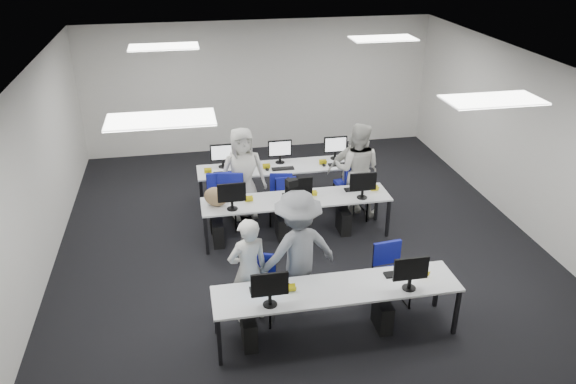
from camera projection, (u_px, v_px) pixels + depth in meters
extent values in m
plane|color=black|center=(298.00, 242.00, 9.62)|extent=(9.00, 9.00, 0.00)
plane|color=white|center=(300.00, 68.00, 8.30)|extent=(9.00, 9.00, 0.00)
cube|color=silver|center=(259.00, 87.00, 12.93)|extent=(8.00, 0.02, 3.00)
cube|color=silver|center=(403.00, 354.00, 4.99)|extent=(8.00, 0.02, 3.00)
cube|color=silver|center=(34.00, 181.00, 8.28)|extent=(0.02, 9.00, 3.00)
cube|color=silver|center=(527.00, 144.00, 9.64)|extent=(0.02, 9.00, 3.00)
cube|color=white|center=(161.00, 120.00, 6.21)|extent=(1.20, 0.60, 0.02)
cube|color=white|center=(493.00, 100.00, 6.88)|extent=(1.20, 0.60, 0.02)
cube|color=white|center=(164.00, 47.00, 9.74)|extent=(1.20, 0.60, 0.02)
cube|color=white|center=(383.00, 38.00, 10.41)|extent=(1.20, 0.60, 0.02)
cube|color=silver|center=(337.00, 289.00, 7.19)|extent=(3.20, 0.70, 0.03)
cube|color=black|center=(219.00, 342.00, 6.82)|extent=(0.05, 0.05, 0.70)
cube|color=black|center=(216.00, 312.00, 7.35)|extent=(0.05, 0.05, 0.70)
cube|color=black|center=(456.00, 312.00, 7.34)|extent=(0.05, 0.05, 0.70)
cube|color=black|center=(437.00, 286.00, 7.87)|extent=(0.05, 0.05, 0.70)
cube|color=silver|center=(296.00, 199.00, 9.48)|extent=(3.20, 0.70, 0.03)
cube|color=black|center=(207.00, 236.00, 9.11)|extent=(0.05, 0.05, 0.70)
cube|color=black|center=(205.00, 218.00, 9.64)|extent=(0.05, 0.05, 0.70)
cube|color=black|center=(388.00, 218.00, 9.64)|extent=(0.05, 0.05, 0.70)
cube|color=black|center=(376.00, 203.00, 10.17)|extent=(0.05, 0.05, 0.70)
cube|color=silver|center=(282.00, 167.00, 10.72)|extent=(3.20, 0.70, 0.03)
cube|color=black|center=(202.00, 198.00, 10.35)|extent=(0.05, 0.05, 0.70)
cube|color=black|center=(200.00, 184.00, 10.88)|extent=(0.05, 0.05, 0.70)
cube|color=black|center=(363.00, 184.00, 10.87)|extent=(0.05, 0.05, 0.70)
cube|color=black|center=(354.00, 172.00, 11.40)|extent=(0.05, 0.05, 0.70)
cube|color=#0D57B3|center=(270.00, 285.00, 6.74)|extent=(0.46, 0.04, 0.32)
cube|color=black|center=(266.00, 289.00, 7.15)|extent=(0.42, 0.14, 0.02)
ellipsoid|color=black|center=(289.00, 286.00, 7.19)|extent=(0.07, 0.10, 0.04)
cube|color=black|center=(249.00, 331.00, 7.21)|extent=(0.18, 0.40, 0.42)
cube|color=white|center=(411.00, 269.00, 7.04)|extent=(0.46, 0.04, 0.32)
cube|color=black|center=(400.00, 274.00, 7.45)|extent=(0.42, 0.14, 0.02)
ellipsoid|color=black|center=(421.00, 271.00, 7.50)|extent=(0.07, 0.10, 0.04)
cube|color=black|center=(382.00, 315.00, 7.52)|extent=(0.18, 0.40, 0.42)
cube|color=white|center=(232.00, 193.00, 9.00)|extent=(0.46, 0.04, 0.32)
cube|color=black|center=(230.00, 200.00, 9.41)|extent=(0.42, 0.14, 0.02)
ellipsoid|color=black|center=(248.00, 198.00, 9.45)|extent=(0.07, 0.10, 0.04)
cube|color=black|center=(218.00, 233.00, 9.47)|extent=(0.18, 0.40, 0.42)
cube|color=white|center=(299.00, 187.00, 9.18)|extent=(0.46, 0.04, 0.32)
cube|color=black|center=(295.00, 194.00, 9.59)|extent=(0.42, 0.14, 0.02)
ellipsoid|color=black|center=(312.00, 192.00, 9.64)|extent=(0.07, 0.10, 0.04)
cube|color=black|center=(282.00, 227.00, 9.66)|extent=(0.18, 0.40, 0.42)
cube|color=white|center=(363.00, 182.00, 9.37)|extent=(0.46, 0.04, 0.32)
cube|color=black|center=(356.00, 189.00, 9.78)|extent=(0.42, 0.14, 0.02)
ellipsoid|color=black|center=(373.00, 187.00, 9.83)|extent=(0.07, 0.10, 0.04)
cube|color=black|center=(343.00, 221.00, 9.85)|extent=(0.18, 0.40, 0.42)
cube|color=white|center=(222.00, 152.00, 10.55)|extent=(0.46, 0.04, 0.32)
cube|color=black|center=(225.00, 173.00, 10.40)|extent=(0.42, 0.14, 0.02)
ellipsoid|color=black|center=(208.00, 174.00, 10.34)|extent=(0.07, 0.10, 0.04)
cube|color=black|center=(238.00, 194.00, 10.79)|extent=(0.18, 0.40, 0.42)
cube|color=white|center=(280.00, 148.00, 10.74)|extent=(0.46, 0.04, 0.32)
cube|color=black|center=(283.00, 169.00, 10.58)|extent=(0.42, 0.14, 0.02)
ellipsoid|color=black|center=(267.00, 169.00, 10.53)|extent=(0.07, 0.10, 0.04)
cube|color=black|center=(294.00, 190.00, 10.98)|extent=(0.18, 0.40, 0.42)
cube|color=white|center=(335.00, 144.00, 10.92)|extent=(0.46, 0.04, 0.32)
cube|color=black|center=(339.00, 164.00, 10.77)|extent=(0.42, 0.14, 0.02)
ellipsoid|color=black|center=(324.00, 165.00, 10.71)|extent=(0.07, 0.10, 0.04)
cube|color=black|center=(348.00, 185.00, 11.17)|extent=(0.18, 0.40, 0.42)
cube|color=navy|center=(258.00, 289.00, 7.60)|extent=(0.56, 0.55, 0.06)
cube|color=navy|center=(260.00, 265.00, 7.67)|extent=(0.42, 0.19, 0.36)
cube|color=navy|center=(392.00, 276.00, 7.91)|extent=(0.48, 0.46, 0.06)
cube|color=navy|center=(387.00, 253.00, 7.96)|extent=(0.42, 0.10, 0.36)
cube|color=navy|center=(221.00, 202.00, 9.87)|extent=(0.48, 0.46, 0.06)
cube|color=navy|center=(219.00, 183.00, 9.94)|extent=(0.45, 0.06, 0.39)
cube|color=navy|center=(281.00, 199.00, 10.08)|extent=(0.49, 0.48, 0.06)
cube|color=navy|center=(281.00, 182.00, 10.14)|extent=(0.41, 0.12, 0.35)
cube|color=navy|center=(357.00, 196.00, 10.25)|extent=(0.48, 0.46, 0.05)
cube|color=navy|center=(357.00, 180.00, 10.31)|extent=(0.38, 0.13, 0.33)
cube|color=navy|center=(233.00, 192.00, 10.21)|extent=(0.58, 0.56, 0.07)
cube|color=navy|center=(230.00, 183.00, 9.89)|extent=(0.46, 0.16, 0.39)
cube|color=navy|center=(284.00, 193.00, 10.37)|extent=(0.40, 0.39, 0.05)
cube|color=navy|center=(286.00, 186.00, 10.11)|extent=(0.38, 0.05, 0.33)
cube|color=navy|center=(350.00, 184.00, 10.52)|extent=(0.56, 0.54, 0.07)
cube|color=navy|center=(356.00, 175.00, 10.21)|extent=(0.46, 0.14, 0.40)
ellipsoid|color=#94784C|center=(216.00, 197.00, 9.17)|extent=(0.47, 0.39, 0.33)
imported|color=silver|center=(248.00, 271.00, 7.44)|extent=(0.65, 0.52, 1.56)
imported|color=silver|center=(357.00, 169.00, 10.20)|extent=(1.05, 0.96, 1.76)
imported|color=silver|center=(243.00, 173.00, 10.12)|extent=(0.90, 0.64, 1.71)
imported|color=silver|center=(352.00, 172.00, 10.36)|extent=(0.96, 0.53, 1.55)
imported|color=gray|center=(298.00, 251.00, 7.66)|extent=(1.29, 0.94, 1.79)
cube|color=black|center=(292.00, 183.00, 7.39)|extent=(0.18, 0.21, 0.10)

